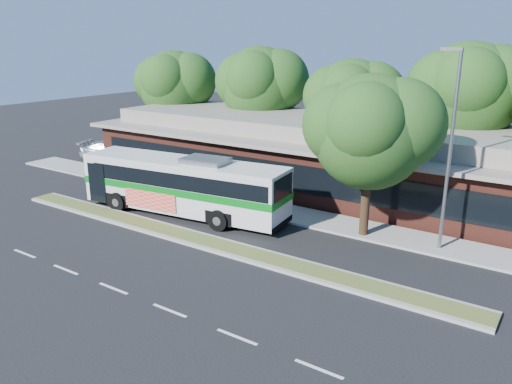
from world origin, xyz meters
TOP-DOWN VIEW (x-y plane):
  - ground at (0.00, 0.00)m, footprint 120.00×120.00m
  - median_strip at (0.00, 0.60)m, footprint 26.00×1.10m
  - sidewalk at (0.00, 6.40)m, footprint 44.00×2.60m
  - parking_lot at (-18.00, 10.00)m, footprint 14.00×12.00m
  - plaza_building at (0.00, 12.99)m, footprint 33.20×11.20m
  - lamp_post at (9.56, 6.00)m, footprint 0.93×0.18m
  - tree_bg_a at (-14.58, 15.14)m, footprint 6.47×5.80m
  - tree_bg_b at (-6.57, 16.14)m, footprint 6.69×6.00m
  - tree_bg_c at (1.40, 15.13)m, footprint 6.24×5.60m
  - tree_bg_d at (8.45, 16.15)m, footprint 6.91×6.20m
  - transit_bus at (-3.54, 3.18)m, footprint 12.31×4.03m
  - sedan at (-17.24, 9.83)m, footprint 5.80×3.80m
  - sidewalk_tree at (6.39, 5.81)m, footprint 6.08×5.45m

SIDE VIEW (x-z plane):
  - ground at x=0.00m, z-range 0.00..0.00m
  - parking_lot at x=-18.00m, z-range 0.00..0.01m
  - sidewalk at x=0.00m, z-range 0.00..0.12m
  - median_strip at x=0.00m, z-range 0.00..0.15m
  - sedan at x=-17.24m, z-range 0.00..1.56m
  - transit_bus at x=-3.54m, z-range 0.19..3.59m
  - plaza_building at x=0.00m, z-range -0.10..4.35m
  - lamp_post at x=9.56m, z-range 0.37..9.44m
  - sidewalk_tree at x=6.39m, z-range 1.38..9.33m
  - tree_bg_c at x=1.40m, z-range 1.46..9.72m
  - tree_bg_a at x=-14.58m, z-range 1.55..10.18m
  - tree_bg_b at x=-6.57m, z-range 1.64..10.64m
  - tree_bg_d at x=8.45m, z-range 1.73..11.10m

